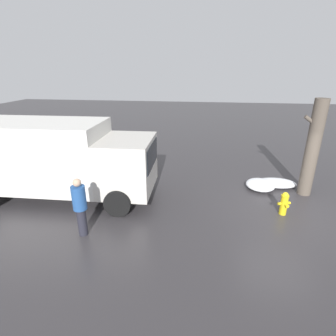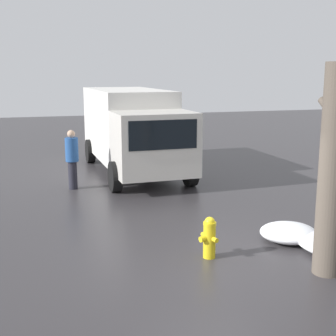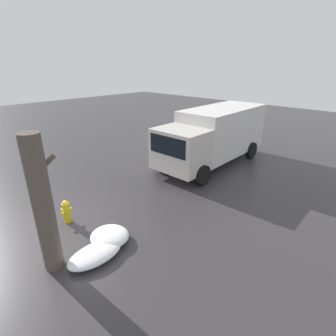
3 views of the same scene
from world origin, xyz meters
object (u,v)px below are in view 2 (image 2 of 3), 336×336
object	(u,v)px
fire_hydrant	(209,237)
tree_trunk	(333,171)
delivery_truck	(132,127)
pedestrian	(72,157)

from	to	relation	value
fire_hydrant	tree_trunk	distance (m)	2.53
delivery_truck	pedestrian	xyz separation A→B (m)	(-2.00, 2.25, -0.59)
fire_hydrant	delivery_truck	bearing A→B (deg)	-109.07
delivery_truck	pedestrian	size ratio (longest dim) A/B	3.98
pedestrian	delivery_truck	bearing A→B (deg)	120.46
tree_trunk	pedestrian	size ratio (longest dim) A/B	2.04
tree_trunk	pedestrian	xyz separation A→B (m)	(7.33, 3.68, -0.85)
tree_trunk	delivery_truck	world-z (taller)	tree_trunk
fire_hydrant	delivery_truck	xyz separation A→B (m)	(8.11, -0.29, 1.15)
tree_trunk	pedestrian	world-z (taller)	tree_trunk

